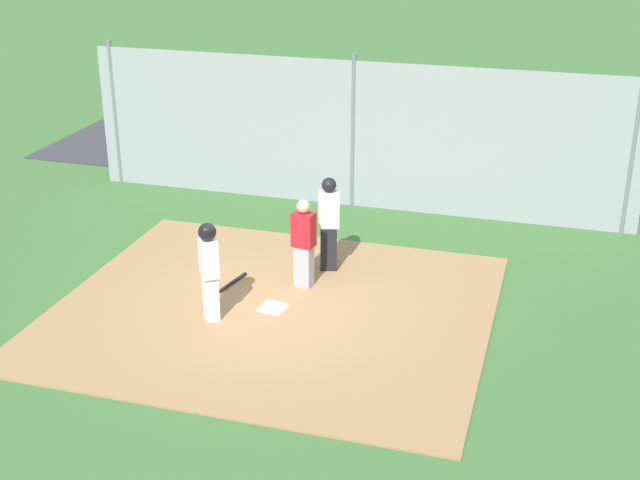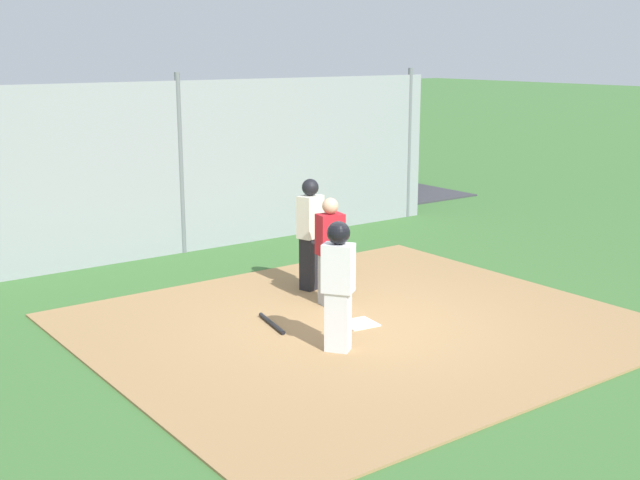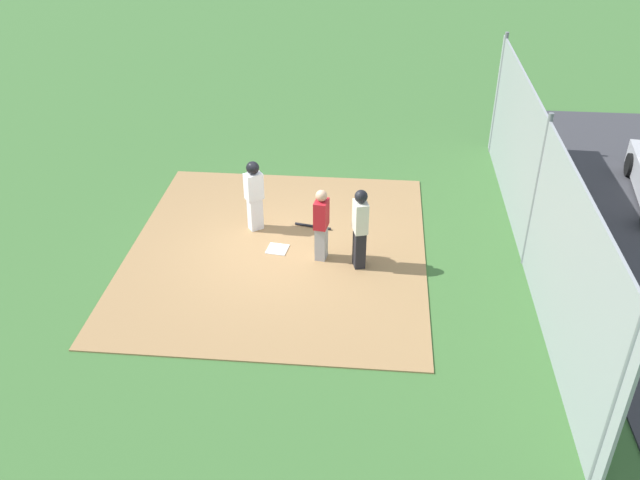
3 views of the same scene
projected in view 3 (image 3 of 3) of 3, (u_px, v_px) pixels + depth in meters
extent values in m
plane|color=#3D6B33|center=(277.00, 251.00, 14.73)|extent=(140.00, 140.00, 0.00)
cube|color=#9E774C|center=(277.00, 250.00, 14.73)|extent=(7.20, 6.40, 0.03)
cube|color=white|center=(277.00, 249.00, 14.71)|extent=(0.49, 0.49, 0.02)
cube|color=#9E9EA3|center=(321.00, 242.00, 14.24)|extent=(0.33, 0.26, 0.77)
cube|color=#B21923|center=(321.00, 214.00, 13.88)|extent=(0.42, 0.32, 0.61)
sphere|color=tan|center=(321.00, 196.00, 13.66)|extent=(0.24, 0.24, 0.24)
cube|color=black|center=(359.00, 248.00, 13.97)|extent=(0.35, 0.29, 0.84)
cube|color=beige|center=(360.00, 217.00, 13.57)|extent=(0.44, 0.35, 0.67)
sphere|color=black|center=(361.00, 196.00, 13.33)|extent=(0.26, 0.26, 0.26)
cube|color=silver|center=(255.00, 214.00, 15.28)|extent=(0.35, 0.37, 0.77)
cube|color=white|center=(254.00, 186.00, 14.92)|extent=(0.43, 0.46, 0.61)
sphere|color=tan|center=(253.00, 169.00, 14.69)|extent=(0.24, 0.24, 0.24)
sphere|color=black|center=(253.00, 168.00, 14.68)|extent=(0.29, 0.29, 0.29)
cylinder|color=black|center=(313.00, 226.00, 15.50)|extent=(0.23, 0.85, 0.06)
cube|color=#93999E|center=(536.00, 196.00, 13.49)|extent=(12.00, 0.05, 3.20)
cylinder|color=slate|center=(617.00, 401.00, 8.62)|extent=(0.10, 0.10, 3.35)
cylinder|color=slate|center=(536.00, 193.00, 13.45)|extent=(0.10, 0.10, 3.35)
cylinder|color=slate|center=(498.00, 95.00, 18.27)|extent=(0.10, 0.10, 3.35)
cylinder|color=black|center=(630.00, 165.00, 17.63)|extent=(0.62, 0.27, 0.60)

